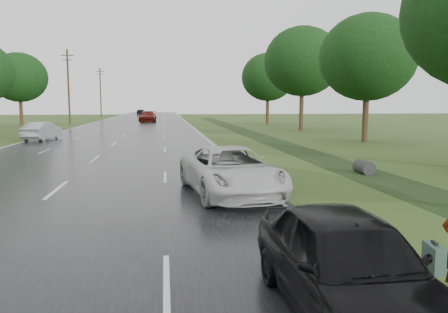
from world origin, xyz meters
The scene contains 16 objects.
road centered at (0.00, 45.00, 0.02)m, with size 14.00×180.00×0.04m, color black.
edge_stripe_east centered at (6.75, 45.00, 0.04)m, with size 0.12×180.00×0.01m, color silver.
edge_stripe_west centered at (-6.75, 45.00, 0.04)m, with size 0.12×180.00×0.01m, color silver.
center_line centered at (0.00, 45.00, 0.04)m, with size 0.12×180.00×0.01m, color silver.
drainage_ditch centered at (11.50, 18.71, 0.04)m, with size 2.20×120.00×0.56m.
utility_pole_far centered at (-9.20, 55.00, 5.20)m, with size 1.60×0.26×10.00m.
utility_pole_distant centered at (-9.20, 85.00, 5.20)m, with size 1.60×0.26×10.00m.
tree_east_c centered at (18.20, 24.00, 6.14)m, with size 7.00×7.00×9.29m.
tree_east_d centered at (17.80, 38.00, 7.15)m, with size 8.00×8.00×10.76m.
tree_east_f centered at (17.50, 52.00, 6.37)m, with size 7.20×7.20×9.62m.
tree_west_f centered at (-14.80, 53.00, 6.14)m, with size 7.00×7.00×9.29m.
white_pickup centered at (5.50, 6.54, 0.77)m, with size 2.42×5.24×1.46m, color silver.
dark_sedan centered at (5.84, -1.37, 0.75)m, with size 1.68×4.18×1.43m, color black.
silver_sedan centered at (-5.80, 28.36, 0.74)m, with size 1.47×4.23×1.39m, color #989CA1.
far_car_red centered at (1.00, 60.91, 0.86)m, with size 2.30×5.65×1.64m, color maroon.
far_car_dark centered at (-2.00, 100.31, 0.70)m, with size 1.40×4.02×1.33m, color black.
Camera 1 is at (3.51, -6.55, 2.82)m, focal length 35.00 mm.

